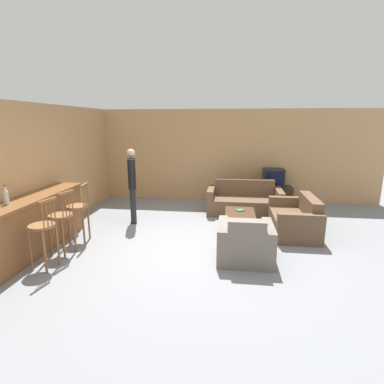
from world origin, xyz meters
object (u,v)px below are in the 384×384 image
couch_far (244,202)px  bottle (6,196)px  bar_chair_mid (62,221)px  coffee_table (240,216)px  loveseat_right (295,220)px  tv (273,178)px  book_on_table (240,210)px  armchair_near (245,244)px  person_by_window (132,182)px  bar_chair_far (79,211)px  tv_unit (272,196)px  bar_chair_near (43,232)px

couch_far → bottle: 5.12m
bar_chair_mid → coffee_table: size_ratio=1.04×
loveseat_right → tv: bearing=95.1°
book_on_table → armchair_near: bearing=-88.3°
couch_far → coffee_table: 1.34m
loveseat_right → person_by_window: person_by_window is taller
coffee_table → person_by_window: bearing=174.8°
armchair_near → couch_far: bearing=88.1°
bar_chair_mid → bar_chair_far: same height
bar_chair_mid → tv_unit: size_ratio=1.10×
tv → book_on_table: tv is taller
couch_far → tv_unit: couch_far is taller
couch_far → tv: size_ratio=3.33×
armchair_near → book_on_table: 1.61m
bar_chair_mid → bottle: size_ratio=3.62×
armchair_near → bottle: bottle is taller
tv_unit → person_by_window: bearing=-149.9°
bar_chair_near → armchair_near: (3.10, 0.69, -0.32)m
couch_far → loveseat_right: couch_far is taller
bar_chair_far → bottle: size_ratio=3.62×
bar_chair_mid → armchair_near: bar_chair_mid is taller
armchair_near → tv: (0.89, 3.54, 0.48)m
bar_chair_far → coffee_table: (3.05, 0.98, -0.28)m
bar_chair_near → coffee_table: bearing=34.3°
bar_chair_near → bar_chair_far: size_ratio=1.00×
bar_chair_mid → bottle: 0.92m
bar_chair_mid → bar_chair_far: 0.58m
loveseat_right → coffee_table: size_ratio=1.35×
bar_chair_far → armchair_near: bar_chair_far is taller
person_by_window → bar_chair_far: bearing=-118.9°
bar_chair_near → bar_chair_mid: size_ratio=1.00×
book_on_table → person_by_window: person_by_window is taller
bar_chair_far → couch_far: bearing=35.9°
loveseat_right → person_by_window: bearing=176.6°
coffee_table → tv_unit: (0.94, 2.15, -0.06)m
bottle → person_by_window: 2.56m
bar_chair_far → tv: size_ratio=2.05×
tv_unit → tv: bearing=-90.0°
bar_chair_near → coffee_table: size_ratio=1.04×
bar_chair_near → coffee_table: 3.70m
tv_unit → person_by_window: (-3.33, -1.93, 0.69)m
bar_chair_mid → couch_far: (3.19, 2.89, -0.32)m
armchair_near → person_by_window: (-2.44, 1.62, 0.66)m
bar_chair_near → coffee_table: bar_chair_near is taller
couch_far → book_on_table: bearing=-97.2°
bar_chair_near → armchair_near: bearing=12.5°
couch_far → bottle: size_ratio=5.89×
bar_chair_far → tv: bar_chair_far is taller
coffee_table → tv_unit: 2.35m
coffee_table → book_on_table: (-0.00, 0.21, 0.06)m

